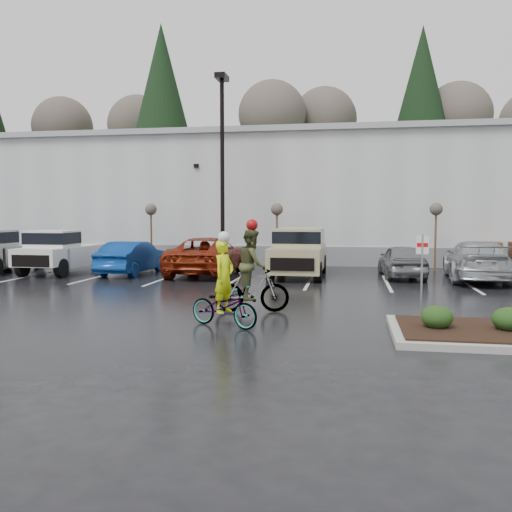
% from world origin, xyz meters
% --- Properties ---
extents(ground, '(120.00, 120.00, 0.00)m').
position_xyz_m(ground, '(0.00, 0.00, 0.00)').
color(ground, black).
rests_on(ground, ground).
extents(warehouse, '(60.50, 15.50, 7.20)m').
position_xyz_m(warehouse, '(0.00, 21.99, 3.65)').
color(warehouse, '#B5B8BA').
rests_on(warehouse, ground).
extents(wooded_ridge, '(80.00, 25.00, 6.00)m').
position_xyz_m(wooded_ridge, '(0.00, 45.00, 3.00)').
color(wooded_ridge, '#1B3716').
rests_on(wooded_ridge, ground).
extents(lamppost, '(0.50, 1.00, 9.22)m').
position_xyz_m(lamppost, '(-4.00, 12.00, 5.69)').
color(lamppost, black).
rests_on(lamppost, ground).
extents(sapling_west, '(0.60, 0.60, 3.20)m').
position_xyz_m(sapling_west, '(-8.00, 13.00, 2.73)').
color(sapling_west, '#4D341E').
rests_on(sapling_west, ground).
extents(sapling_mid, '(0.60, 0.60, 3.20)m').
position_xyz_m(sapling_mid, '(-1.50, 13.00, 2.73)').
color(sapling_mid, '#4D341E').
rests_on(sapling_mid, ground).
extents(sapling_east, '(0.60, 0.60, 3.20)m').
position_xyz_m(sapling_east, '(6.00, 13.00, 2.73)').
color(sapling_east, '#4D341E').
rests_on(sapling_east, ground).
extents(pallet_stack_a, '(1.20, 1.20, 1.35)m').
position_xyz_m(pallet_stack_a, '(8.50, 14.00, 0.68)').
color(pallet_stack_a, '#4D341E').
rests_on(pallet_stack_a, ground).
extents(shrub_a, '(0.70, 0.70, 0.52)m').
position_xyz_m(shrub_a, '(4.00, -1.00, 0.41)').
color(shrub_a, black).
rests_on(shrub_a, curb_island).
extents(shrub_b, '(0.70, 0.70, 0.52)m').
position_xyz_m(shrub_b, '(5.50, -1.00, 0.41)').
color(shrub_b, black).
rests_on(shrub_b, curb_island).
extents(fire_lane_sign, '(0.30, 0.05, 2.20)m').
position_xyz_m(fire_lane_sign, '(3.80, 0.20, 1.41)').
color(fire_lane_sign, gray).
rests_on(fire_lane_sign, ground).
extents(pickup_silver, '(2.10, 5.20, 1.96)m').
position_xyz_m(pickup_silver, '(-13.97, 9.42, 0.98)').
color(pickup_silver, '#A1A3A8').
rests_on(pickup_silver, ground).
extents(pickup_white, '(2.10, 5.20, 1.96)m').
position_xyz_m(pickup_white, '(-10.87, 9.39, 0.98)').
color(pickup_white, silver).
rests_on(pickup_white, ground).
extents(car_blue, '(1.77, 4.53, 1.47)m').
position_xyz_m(car_blue, '(-7.50, 9.36, 0.73)').
color(car_blue, navy).
rests_on(car_blue, ground).
extents(car_red, '(2.85, 5.97, 1.65)m').
position_xyz_m(car_red, '(-4.15, 9.80, 0.82)').
color(car_red, maroon).
rests_on(car_red, ground).
extents(suv_tan, '(2.20, 5.10, 2.06)m').
position_xyz_m(suv_tan, '(-0.12, 9.73, 1.03)').
color(suv_tan, tan).
rests_on(suv_tan, ground).
extents(car_grey, '(1.93, 4.26, 1.42)m').
position_xyz_m(car_grey, '(4.24, 10.05, 0.71)').
color(car_grey, slate).
rests_on(car_grey, ground).
extents(car_far_silver, '(2.71, 5.72, 1.61)m').
position_xyz_m(car_far_silver, '(7.08, 9.50, 0.80)').
color(car_far_silver, '#ADB1B5').
rests_on(car_far_silver, ground).
extents(cyclist_hivis, '(1.99, 1.34, 2.29)m').
position_xyz_m(cyclist_hivis, '(-0.88, -0.92, 0.71)').
color(cyclist_hivis, '#3F3F44').
rests_on(cyclist_hivis, ground).
extents(cyclist_olive, '(2.04, 1.02, 2.56)m').
position_xyz_m(cyclist_olive, '(-0.57, 1.08, 0.92)').
color(cyclist_olive, '#3F3F44').
rests_on(cyclist_olive, ground).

